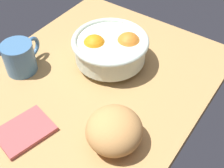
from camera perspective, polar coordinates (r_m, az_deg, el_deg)
ground_plane at (r=85.72cm, az=-3.02°, el=0.41°), size 71.29×59.35×3.00cm
fruit_bowl at (r=85.79cm, az=-0.27°, el=6.94°), size 21.86×21.86×10.05cm
bread_loaf at (r=67.30cm, az=0.43°, el=-8.77°), size 15.96×15.73×8.97cm
napkin_folded at (r=74.93cm, az=-16.26°, el=-8.58°), size 14.51×12.22×1.11cm
mug at (r=88.21cm, az=-17.08°, el=4.91°), size 13.07×8.74×9.00cm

